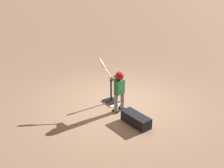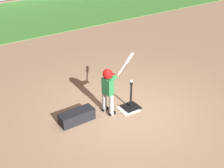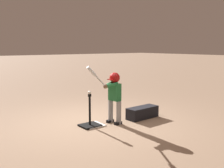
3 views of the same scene
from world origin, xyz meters
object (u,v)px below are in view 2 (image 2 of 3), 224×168
at_px(batter_child, 109,85).
at_px(batting_tee, 131,104).
at_px(baseball, 131,81).
at_px(equipment_bag, 77,117).

bearing_deg(batter_child, batting_tee, -14.88).
relative_size(batting_tee, baseball, 9.78).
relative_size(batter_child, baseball, 18.47).
height_order(batter_child, baseball, batter_child).
xyz_separation_m(batting_tee, baseball, (0.00, 0.00, 0.66)).
height_order(batting_tee, equipment_bag, batting_tee).
distance_m(batting_tee, baseball, 0.66).
bearing_deg(equipment_bag, baseball, -10.83).
distance_m(batter_child, baseball, 0.57).
relative_size(baseball, equipment_bag, 0.09).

